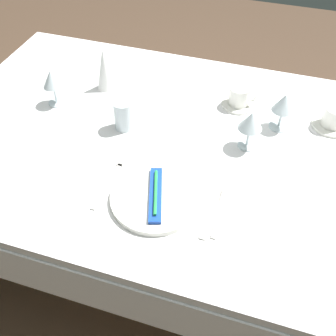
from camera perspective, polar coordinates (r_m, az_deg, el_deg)
ground_plane at (r=1.98m, az=1.81°, el=-12.60°), size 6.00×6.00×0.00m
dining_table at (r=1.47m, az=2.39°, el=1.21°), size 1.80×1.11×0.74m
dinner_plate at (r=1.22m, az=-1.72°, el=-4.16°), size 0.27×0.27×0.02m
toothbrush_package at (r=1.21m, az=-1.73°, el=-3.65°), size 0.10×0.21×0.02m
fork_outer at (r=1.29m, az=-7.94°, el=-1.64°), size 0.03×0.23×0.00m
dinner_knife at (r=1.21m, az=6.12°, el=-5.80°), size 0.02×0.23×0.00m
spoon_soup at (r=1.23m, az=7.46°, el=-4.73°), size 0.03×0.22×0.01m
saucer_left at (r=1.58m, az=21.68°, el=5.53°), size 0.14×0.14×0.01m
coffee_cup_left at (r=1.56m, az=22.14°, el=6.66°), size 0.10×0.08×0.07m
saucer_right at (r=1.59m, az=9.71°, el=8.72°), size 0.12×0.12×0.01m
coffee_cup_right at (r=1.57m, az=9.96°, el=9.87°), size 0.10×0.08×0.07m
wine_glass_centre at (r=1.59m, az=-15.82°, el=11.63°), size 0.07×0.07×0.14m
wine_glass_left at (r=1.36m, az=11.42°, el=6.26°), size 0.08×0.08×0.14m
wine_glass_right at (r=1.47m, az=15.79°, el=8.48°), size 0.08×0.08×0.14m
drink_tumbler at (r=1.45m, az=-6.20°, el=7.09°), size 0.07×0.07×0.11m
napkin_folded at (r=1.64m, az=-8.81°, el=13.48°), size 0.07×0.07×0.17m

